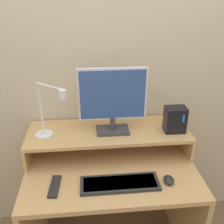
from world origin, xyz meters
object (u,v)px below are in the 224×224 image
desk_lamp (49,116)px  remote_control (55,186)px  mouse (169,180)px  keyboard (120,183)px  router_dock (175,119)px  monitor (113,99)px

desk_lamp → remote_control: size_ratio=2.02×
mouse → remote_control: bearing=178.1°
keyboard → remote_control: bearing=177.9°
router_dock → remote_control: 0.84m
mouse → monitor: bearing=131.5°
router_dock → desk_lamp: bearing=-179.2°
monitor → router_dock: monitor is taller
monitor → keyboard: 0.50m
remote_control → router_dock: bearing=19.9°
keyboard → mouse: mouse is taller
router_dock → remote_control: router_dock is taller
desk_lamp → keyboard: 0.57m
monitor → desk_lamp: bearing=-173.3°
desk_lamp → keyboard: (0.39, -0.27, -0.31)m
router_dock → keyboard: size_ratio=0.37×
desk_lamp → monitor: bearing=6.7°
desk_lamp → mouse: (0.68, -0.28, -0.30)m
router_dock → keyboard: 0.54m
desk_lamp → mouse: bearing=-22.7°
keyboard → remote_control: 0.37m
monitor → router_dock: 0.42m
desk_lamp → remote_control: desk_lamp is taller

